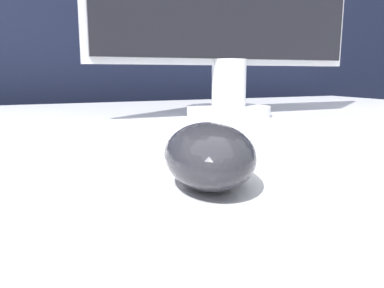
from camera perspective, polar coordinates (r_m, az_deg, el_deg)
partition_panel at (r=1.27m, az=-19.54°, el=5.25°), size 5.00×0.03×1.39m
computer_mouse_near at (r=0.28m, az=2.64°, el=-1.62°), size 0.10×0.13×0.05m
keyboard at (r=0.43m, az=-14.97°, el=0.57°), size 0.46×0.15×0.02m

